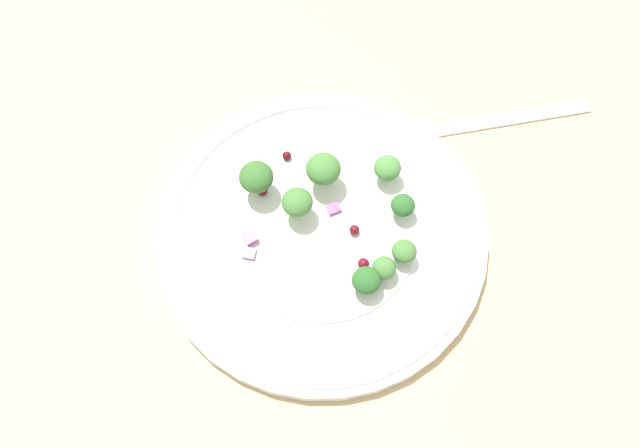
% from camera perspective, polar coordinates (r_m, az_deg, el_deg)
% --- Properties ---
extents(ground_plane, '(1.80, 1.80, 0.02)m').
position_cam_1_polar(ground_plane, '(0.61, 0.80, -3.36)').
color(ground_plane, tan).
extents(plate, '(0.28, 0.28, 0.02)m').
position_cam_1_polar(plate, '(0.60, 0.00, -0.74)').
color(plate, white).
rests_on(plate, ground_plane).
extents(dressing_pool, '(0.16, 0.16, 0.00)m').
position_cam_1_polar(dressing_pool, '(0.60, 0.00, -0.57)').
color(dressing_pool, white).
rests_on(dressing_pool, plate).
extents(broccoli_floret_0, '(0.02, 0.02, 0.02)m').
position_cam_1_polar(broccoli_floret_0, '(0.61, 5.38, 4.44)').
color(broccoli_floret_0, '#ADD18E').
rests_on(broccoli_floret_0, plate).
extents(broccoli_floret_1, '(0.03, 0.03, 0.03)m').
position_cam_1_polar(broccoli_floret_1, '(0.58, -1.83, 1.71)').
color(broccoli_floret_1, '#9EC684').
rests_on(broccoli_floret_1, plate).
extents(broccoli_floret_2, '(0.02, 0.02, 0.02)m').
position_cam_1_polar(broccoli_floret_2, '(0.59, 6.61, 1.47)').
color(broccoli_floret_2, '#ADD18E').
rests_on(broccoli_floret_2, plate).
extents(broccoli_floret_3, '(0.02, 0.02, 0.02)m').
position_cam_1_polar(broccoli_floret_3, '(0.56, 3.70, -4.51)').
color(broccoli_floret_3, '#ADD18E').
rests_on(broccoli_floret_3, plate).
extents(broccoli_floret_4, '(0.03, 0.03, 0.03)m').
position_cam_1_polar(broccoli_floret_4, '(0.59, -5.09, 3.70)').
color(broccoli_floret_4, '#ADD18E').
rests_on(broccoli_floret_4, plate).
extents(broccoli_floret_5, '(0.02, 0.02, 0.02)m').
position_cam_1_polar(broccoli_floret_5, '(0.58, 6.70, -2.19)').
color(broccoli_floret_5, '#8EB77A').
rests_on(broccoli_floret_5, plate).
extents(broccoli_floret_6, '(0.03, 0.03, 0.03)m').
position_cam_1_polar(broccoli_floret_6, '(0.60, 0.27, 4.36)').
color(broccoli_floret_6, '#9EC684').
rests_on(broccoli_floret_6, plate).
extents(broccoli_floret_7, '(0.02, 0.02, 0.02)m').
position_cam_1_polar(broccoli_floret_7, '(0.57, 5.12, -3.51)').
color(broccoli_floret_7, '#ADD18E').
rests_on(broccoli_floret_7, plate).
extents(cranberry_0, '(0.01, 0.01, 0.01)m').
position_cam_1_polar(cranberry_0, '(0.63, -2.66, 5.45)').
color(cranberry_0, '#4C0A14').
rests_on(cranberry_0, plate).
extents(cranberry_1, '(0.01, 0.01, 0.01)m').
position_cam_1_polar(cranberry_1, '(0.58, 3.48, -3.17)').
color(cranberry_1, maroon).
rests_on(cranberry_1, plate).
extents(cranberry_2, '(0.01, 0.01, 0.01)m').
position_cam_1_polar(cranberry_2, '(0.57, 3.22, -4.89)').
color(cranberry_2, maroon).
rests_on(cranberry_2, plate).
extents(cranberry_3, '(0.01, 0.01, 0.01)m').
position_cam_1_polar(cranberry_3, '(0.59, 2.75, -0.47)').
color(cranberry_3, maroon).
rests_on(cranberry_3, plate).
extents(cranberry_4, '(0.01, 0.01, 0.01)m').
position_cam_1_polar(cranberry_4, '(0.61, -4.60, 2.65)').
color(cranberry_4, maroon).
rests_on(cranberry_4, plate).
extents(onion_bit_0, '(0.01, 0.01, 0.00)m').
position_cam_1_polar(onion_bit_0, '(0.59, -5.60, -1.03)').
color(onion_bit_0, '#934C84').
rests_on(onion_bit_0, plate).
extents(onion_bit_1, '(0.01, 0.01, 0.00)m').
position_cam_1_polar(onion_bit_1, '(0.60, 1.07, 1.22)').
color(onion_bit_1, '#934C84').
rests_on(onion_bit_1, plate).
extents(onion_bit_2, '(0.01, 0.01, 0.01)m').
position_cam_1_polar(onion_bit_2, '(0.59, -5.64, -2.39)').
color(onion_bit_2, '#A35B93').
rests_on(onion_bit_2, plate).
extents(onion_bit_3, '(0.02, 0.02, 0.00)m').
position_cam_1_polar(onion_bit_3, '(0.58, 3.90, -4.41)').
color(onion_bit_3, '#843D75').
rests_on(onion_bit_3, plate).
extents(fork, '(0.04, 0.19, 0.01)m').
position_cam_1_polar(fork, '(0.68, 12.58, 7.81)').
color(fork, silver).
rests_on(fork, ground_plane).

